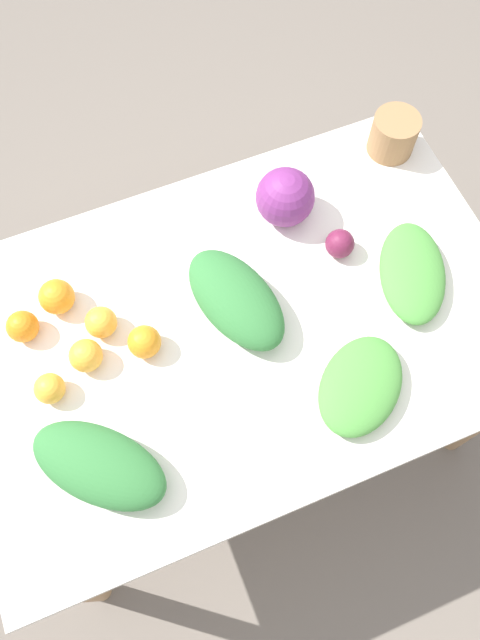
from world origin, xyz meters
TOP-DOWN VIEW (x-y plane):
  - ground_plane at (0.00, 0.00)m, footprint 8.00×8.00m
  - dining_table at (0.00, 0.00)m, footprint 1.33×0.86m
  - cabbage_purple at (0.22, 0.24)m, footprint 0.14×0.14m
  - paper_bag at (0.56, 0.32)m, footprint 0.12×0.12m
  - greens_bunch_kale at (0.01, 0.04)m, footprint 0.23×0.33m
  - greens_bunch_scallion at (-0.40, -0.20)m, footprint 0.32×0.32m
  - greens_bunch_dandelion at (0.18, -0.25)m, footprint 0.30×0.29m
  - greens_bunch_beet_tops at (0.42, -0.04)m, footprint 0.25×0.31m
  - beet_root at (0.30, 0.09)m, footprint 0.07×0.07m
  - orange_0 at (-0.35, 0.04)m, footprint 0.08×0.08m
  - orange_1 at (-0.37, 0.21)m, footprint 0.08×0.08m
  - orange_2 at (-0.30, 0.11)m, footprint 0.07×0.07m
  - orange_3 at (-0.47, 0.16)m, footprint 0.07×0.07m
  - orange_4 at (-0.45, -0.00)m, footprint 0.07×0.07m
  - orange_5 at (-0.22, 0.02)m, footprint 0.08×0.08m

SIDE VIEW (x-z plane):
  - ground_plane at x=0.00m, z-range 0.00..0.00m
  - dining_table at x=0.00m, z-range 0.26..0.98m
  - greens_bunch_beet_tops at x=0.42m, z-range 0.72..0.78m
  - greens_bunch_dandelion at x=0.18m, z-range 0.72..0.78m
  - orange_4 at x=-0.45m, z-range 0.72..0.79m
  - beet_root at x=0.30m, z-range 0.72..0.79m
  - orange_3 at x=-0.47m, z-range 0.72..0.79m
  - orange_2 at x=-0.30m, z-range 0.72..0.79m
  - orange_0 at x=-0.35m, z-range 0.72..0.79m
  - orange_5 at x=-0.22m, z-range 0.72..0.79m
  - orange_1 at x=-0.37m, z-range 0.72..0.80m
  - greens_bunch_scallion at x=-0.40m, z-range 0.72..0.80m
  - greens_bunch_kale at x=0.01m, z-range 0.72..0.82m
  - paper_bag at x=0.56m, z-range 0.72..0.83m
  - cabbage_purple at x=0.22m, z-range 0.72..0.86m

